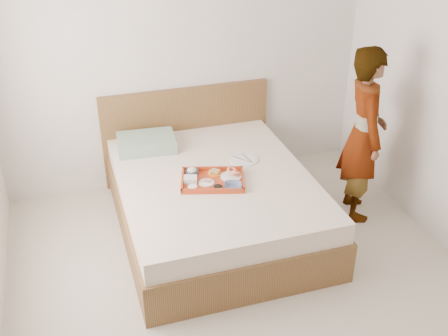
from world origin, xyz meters
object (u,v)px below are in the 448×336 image
object	(u,v)px
tray	(213,180)
person	(364,135)
bed	(215,202)
dinner_plate	(244,160)

from	to	relation	value
tray	person	size ratio (longest dim) A/B	0.33
tray	bed	bearing A→B (deg)	80.47
dinner_plate	person	distance (m)	1.05
tray	person	xyz separation A→B (m)	(1.34, -0.03, 0.23)
person	bed	bearing A→B (deg)	99.52
dinner_plate	person	world-z (taller)	person
bed	tray	distance (m)	0.31
tray	dinner_plate	size ratio (longest dim) A/B	2.04
person	dinner_plate	bearing A→B (deg)	87.30
bed	person	bearing A→B (deg)	-5.70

